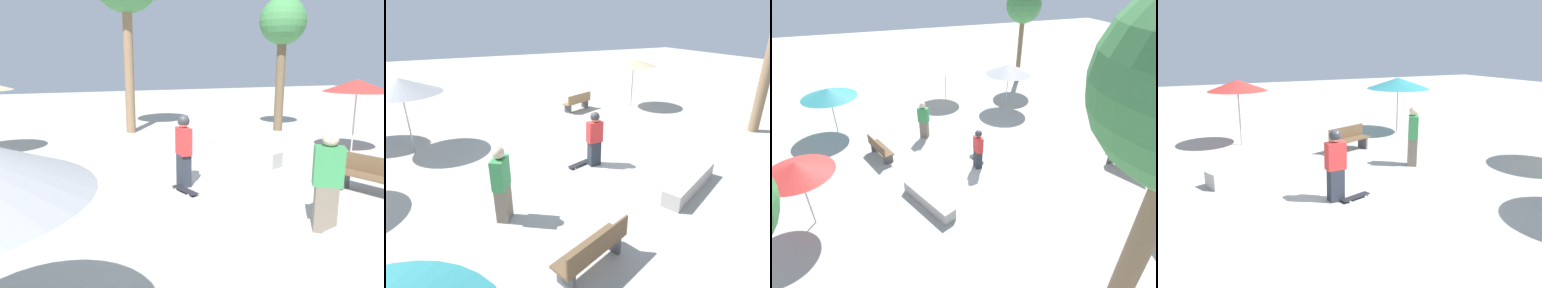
% 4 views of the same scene
% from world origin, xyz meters
% --- Properties ---
extents(ground_plane, '(60.00, 60.00, 0.00)m').
position_xyz_m(ground_plane, '(0.00, 0.00, 0.00)').
color(ground_plane, '#B2AFA8').
extents(skater_main, '(0.28, 0.47, 1.72)m').
position_xyz_m(skater_main, '(-0.18, -0.50, 0.93)').
color(skater_main, '#282D38').
rests_on(skater_main, ground_plane).
extents(skateboard, '(0.42, 0.82, 0.07)m').
position_xyz_m(skateboard, '(-0.05, -0.05, 0.06)').
color(skateboard, black).
rests_on(skateboard, ground_plane).
extents(concrete_ledge, '(1.38, 2.37, 0.43)m').
position_xyz_m(concrete_ledge, '(-2.63, -2.04, 0.22)').
color(concrete_ledge, '#A8A39E').
rests_on(concrete_ledge, ground_plane).
extents(bench_near, '(0.95, 1.65, 0.85)m').
position_xyz_m(bench_near, '(-3.90, 1.58, 0.43)').
color(bench_near, '#47474C').
rests_on(bench_near, ground_plane).
extents(shade_umbrella_red, '(2.08, 2.08, 2.38)m').
position_xyz_m(shade_umbrella_red, '(-6.34, -1.64, 2.18)').
color(shade_umbrella_red, '#B7B7BC').
rests_on(shade_umbrella_red, ground_plane).
extents(shade_umbrella_teal, '(2.55, 2.55, 2.28)m').
position_xyz_m(shade_umbrella_teal, '(-5.70, 4.63, 2.06)').
color(shade_umbrella_teal, '#B7B7BC').
rests_on(shade_umbrella_teal, ground_plane).
extents(bystander_watching, '(0.56, 0.49, 1.80)m').
position_xyz_m(bystander_watching, '(-1.69, 2.67, 0.90)').
color(bystander_watching, '#726656').
rests_on(bystander_watching, ground_plane).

